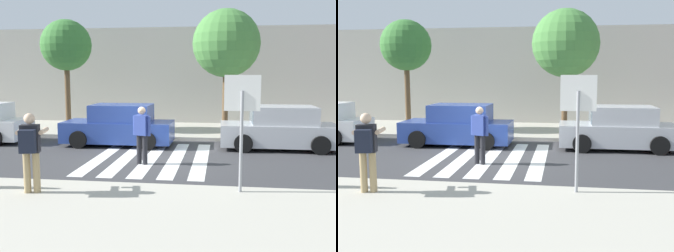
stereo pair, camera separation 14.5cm
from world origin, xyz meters
The scene contains 16 objects.
ground_plane centered at (0.00, 0.00, 0.00)m, with size 120.00×120.00×0.00m, color #38383A.
sidewalk_near centered at (0.00, -6.20, 0.07)m, with size 60.00×6.00×0.14m, color #B2AD9E.
sidewalk_far centered at (0.00, 6.00, 0.07)m, with size 60.00×4.80×0.14m, color #B2AD9E.
building_facade_far centered at (0.00, 10.40, 2.53)m, with size 56.00×4.00×5.07m, color #ADA89E.
crosswalk_stripe_0 centered at (-1.60, 0.20, 0.00)m, with size 0.44×5.20×0.01m, color silver.
crosswalk_stripe_1 centered at (-0.80, 0.20, 0.00)m, with size 0.44×5.20×0.01m, color silver.
crosswalk_stripe_2 centered at (0.00, 0.20, 0.00)m, with size 0.44×5.20×0.01m, color silver.
crosswalk_stripe_3 centered at (0.80, 0.20, 0.00)m, with size 0.44×5.20×0.01m, color silver.
crosswalk_stripe_4 centered at (1.60, 0.20, 0.00)m, with size 0.44×5.20×0.01m, color silver.
stop_sign centered at (2.64, -3.58, 1.98)m, with size 0.76×0.08×2.53m.
photographer_with_backpack centered at (-1.81, -4.27, 1.17)m, with size 0.69×0.92×1.72m.
pedestrian_crossing centered at (-0.12, -0.70, 0.97)m, with size 0.56×0.35×1.72m.
parked_car_blue centered at (-1.59, 2.30, 0.73)m, with size 4.10×1.92×1.55m.
parked_car_silver centered at (4.29, 2.30, 0.73)m, with size 4.10×1.92×1.55m.
street_tree_west centered at (-4.68, 4.98, 3.91)m, with size 2.25×2.25×4.94m.
street_tree_center centered at (2.37, 4.60, 3.92)m, with size 2.79×2.79×5.19m.
Camera 2 is at (2.35, -11.99, 2.69)m, focal length 42.00 mm.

